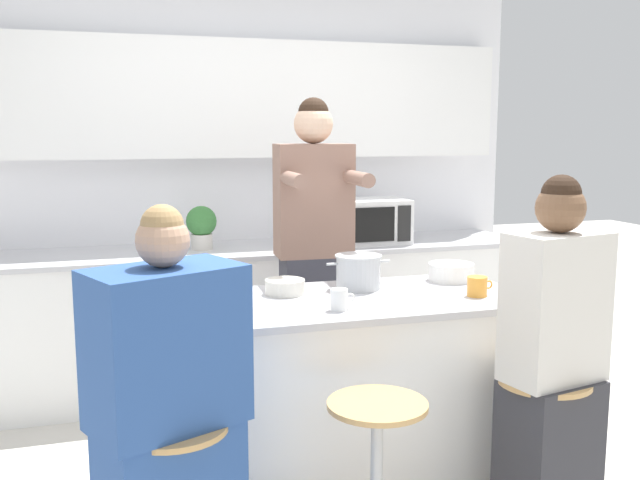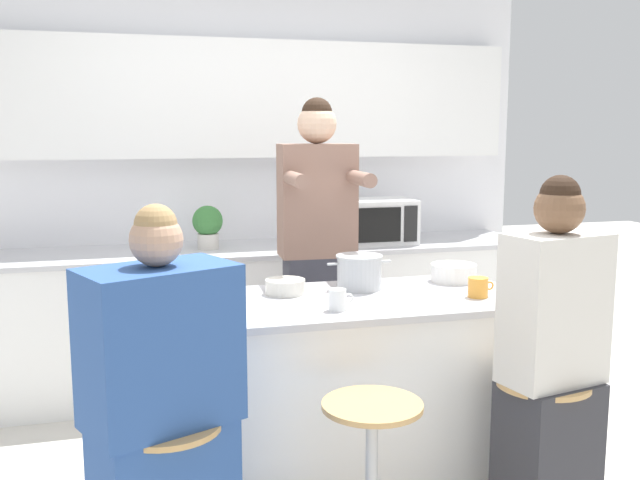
% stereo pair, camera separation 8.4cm
% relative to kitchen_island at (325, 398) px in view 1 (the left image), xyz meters
% --- Properties ---
extents(wall_back, '(3.81, 0.22, 2.70)m').
position_rel_kitchen_island_xyz_m(wall_back, '(0.00, 1.83, 1.09)').
color(wall_back, white).
rests_on(wall_back, ground_plane).
extents(back_counter, '(3.54, 0.68, 0.90)m').
position_rel_kitchen_island_xyz_m(back_counter, '(0.00, 1.50, -0.01)').
color(back_counter, white).
rests_on(back_counter, ground_plane).
extents(kitchen_island, '(1.78, 0.72, 0.90)m').
position_rel_kitchen_island_xyz_m(kitchen_island, '(0.00, 0.00, 0.00)').
color(kitchen_island, black).
rests_on(kitchen_island, ground_plane).
extents(bar_stool_rightmost, '(0.38, 0.38, 0.68)m').
position_rel_kitchen_island_xyz_m(bar_stool_rightmost, '(0.71, -0.58, -0.10)').
color(bar_stool_rightmost, tan).
rests_on(bar_stool_rightmost, ground_plane).
extents(person_cooking, '(0.42, 0.56, 1.79)m').
position_rel_kitchen_island_xyz_m(person_cooking, '(0.16, 0.71, 0.44)').
color(person_cooking, '#383842').
rests_on(person_cooking, ground_plane).
extents(person_wrapped_blanket, '(0.55, 0.45, 1.40)m').
position_rel_kitchen_island_xyz_m(person_wrapped_blanket, '(-0.72, -0.60, 0.20)').
color(person_wrapped_blanket, '#2D5193').
rests_on(person_wrapped_blanket, ground_plane).
extents(person_seated_near, '(0.42, 0.33, 1.47)m').
position_rel_kitchen_island_xyz_m(person_seated_near, '(0.73, -0.60, 0.21)').
color(person_seated_near, '#333338').
rests_on(person_seated_near, ground_plane).
extents(cooking_pot, '(0.30, 0.22, 0.16)m').
position_rel_kitchen_island_xyz_m(cooking_pot, '(0.21, 0.16, 0.53)').
color(cooking_pot, '#B7BABC').
rests_on(cooking_pot, kitchen_island).
extents(fruit_bowl, '(0.22, 0.22, 0.08)m').
position_rel_kitchen_island_xyz_m(fruit_bowl, '(0.71, 0.20, 0.49)').
color(fruit_bowl, white).
rests_on(fruit_bowl, kitchen_island).
extents(mixing_bowl_steel, '(0.18, 0.18, 0.07)m').
position_rel_kitchen_island_xyz_m(mixing_bowl_steel, '(-0.14, 0.15, 0.48)').
color(mixing_bowl_steel, silver).
rests_on(mixing_bowl_steel, kitchen_island).
extents(coffee_cup_near, '(0.12, 0.09, 0.09)m').
position_rel_kitchen_island_xyz_m(coffee_cup_near, '(0.66, -0.13, 0.49)').
color(coffee_cup_near, orange).
rests_on(coffee_cup_near, kitchen_island).
extents(coffee_cup_far, '(0.10, 0.07, 0.09)m').
position_rel_kitchen_island_xyz_m(coffee_cup_far, '(0.00, -0.19, 0.49)').
color(coffee_cup_far, white).
rests_on(coffee_cup_far, kitchen_island).
extents(microwave, '(0.49, 0.37, 0.29)m').
position_rel_kitchen_island_xyz_m(microwave, '(0.75, 1.46, 0.58)').
color(microwave, white).
rests_on(microwave, back_counter).
extents(potted_plant, '(0.19, 0.19, 0.27)m').
position_rel_kitchen_island_xyz_m(potted_plant, '(-0.33, 1.50, 0.59)').
color(potted_plant, beige).
rests_on(potted_plant, back_counter).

